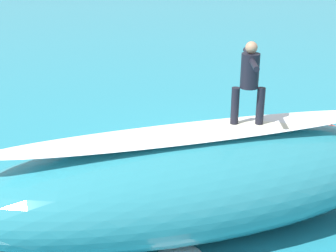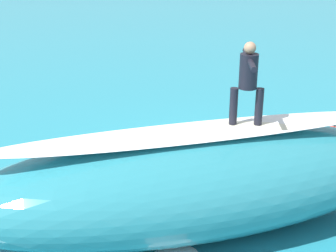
# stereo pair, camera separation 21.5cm
# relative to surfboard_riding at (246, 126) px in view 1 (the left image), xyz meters

# --- Properties ---
(ground_plane) EXTENTS (120.00, 120.00, 0.00)m
(ground_plane) POSITION_rel_surfboard_riding_xyz_m (0.37, -2.86, -2.03)
(ground_plane) COLOR teal
(wave_crest) EXTENTS (9.26, 3.58, 1.98)m
(wave_crest) POSITION_rel_surfboard_riding_xyz_m (0.99, 0.07, -1.04)
(wave_crest) COLOR teal
(wave_crest) RESTS_ON ground_plane
(wave_foam_lip) EXTENTS (7.76, 1.59, 0.08)m
(wave_foam_lip) POSITION_rel_surfboard_riding_xyz_m (0.99, 0.07, -0.01)
(wave_foam_lip) COLOR white
(wave_foam_lip) RESTS_ON wave_crest
(surfboard_riding) EXTENTS (2.06, 1.00, 0.10)m
(surfboard_riding) POSITION_rel_surfboard_riding_xyz_m (0.00, 0.00, 0.00)
(surfboard_riding) COLOR #EAE5C6
(surfboard_riding) RESTS_ON wave_crest
(surfer_riding) EXTENTS (0.61, 1.47, 1.57)m
(surfer_riding) POSITION_rel_surfboard_riding_xyz_m (-0.00, 0.00, 0.96)
(surfer_riding) COLOR black
(surfer_riding) RESTS_ON surfboard_riding
(surfboard_paddling) EXTENTS (2.49, 1.18, 0.10)m
(surfboard_paddling) POSITION_rel_surfboard_riding_xyz_m (2.31, -3.43, -1.98)
(surfboard_paddling) COLOR #EAE5C6
(surfboard_paddling) RESTS_ON ground_plane
(surfer_paddling) EXTENTS (1.78, 0.71, 0.32)m
(surfer_paddling) POSITION_rel_surfboard_riding_xyz_m (2.17, -3.39, -1.80)
(surfer_paddling) COLOR black
(surfer_paddling) RESTS_ON surfboard_paddling
(buoy_marker) EXTENTS (0.50, 0.50, 0.86)m
(buoy_marker) POSITION_rel_surfboard_riding_xyz_m (-3.83, -3.17, -1.78)
(buoy_marker) COLOR red
(buoy_marker) RESTS_ON ground_plane
(foam_patch_far) EXTENTS (1.37, 1.42, 0.18)m
(foam_patch_far) POSITION_rel_surfboard_riding_xyz_m (-1.75, -2.71, -1.94)
(foam_patch_far) COLOR white
(foam_patch_far) RESTS_ON ground_plane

